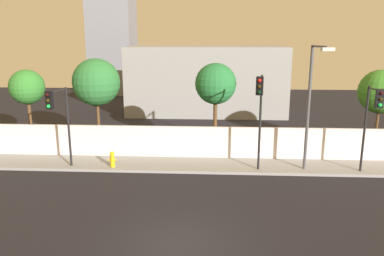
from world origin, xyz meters
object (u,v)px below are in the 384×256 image
Objects in this scene: traffic_light_right at (373,112)px; roadside_tree_midright at (216,84)px; fire_hydrant at (112,159)px; roadside_tree_leftmost at (27,88)px; traffic_light_center at (260,103)px; roadside_tree_midleft at (96,82)px; street_lamp_curbside at (311,98)px; traffic_light_left at (58,111)px; roadside_tree_rightmost at (381,92)px.

roadside_tree_midright is (-7.60, 4.04, 0.79)m from traffic_light_right.
roadside_tree_leftmost is (-6.02, 3.45, 3.32)m from fire_hydrant.
roadside_tree_leftmost is (-13.69, 3.81, 0.19)m from traffic_light_center.
roadside_tree_midleft reaches higher than fire_hydrant.
roadside_tree_midleft is 7.18m from roadside_tree_midright.
roadside_tree_leftmost is at bearing 180.00° from roadside_tree_midleft.
roadside_tree_midright is (11.50, -0.00, 0.28)m from roadside_tree_leftmost.
roadside_tree_midright is at bearing 144.55° from street_lamp_curbside.
traffic_light_right is (15.55, 0.09, 0.13)m from traffic_light_left.
traffic_light_left is at bearing -166.74° from roadside_tree_rightmost.
traffic_light_right is at bearing -2.58° from fire_hydrant.
roadside_tree_rightmost is at bearing 63.87° from traffic_light_right.
traffic_light_left is at bearing -179.66° from traffic_light_right.
traffic_light_right is 0.89× the size of roadside_tree_leftmost.
traffic_light_center is at bearing -2.70° from fire_hydrant.
street_lamp_curbside is 5.87m from roadside_tree_midright.
traffic_light_left is 0.78× the size of roadside_tree_midright.
roadside_tree_leftmost is at bearing 168.20° from street_lamp_curbside.
traffic_light_left is 18.03m from roadside_tree_rightmost.
roadside_tree_midleft is at bearing 79.49° from traffic_light_left.
fire_hydrant is at bearing -63.77° from roadside_tree_midleft.
roadside_tree_midleft is at bearing 180.00° from roadside_tree_rightmost.
traffic_light_right is (5.42, -0.23, -0.32)m from traffic_light_center.
roadside_tree_midright reaches higher than roadside_tree_rightmost.
roadside_tree_rightmost is (17.54, 4.13, 0.55)m from traffic_light_left.
fire_hydrant is at bearing -167.10° from roadside_tree_rightmost.
roadside_tree_leftmost reaches higher than traffic_light_right.
roadside_tree_leftmost is 0.88× the size of roadside_tree_midleft.
roadside_tree_midright reaches higher than traffic_light_right.
fire_hydrant is at bearing -147.80° from roadside_tree_midright.
roadside_tree_midleft is (-11.96, 3.40, 0.32)m from street_lamp_curbside.
traffic_light_center is 0.87× the size of roadside_tree_midleft.
street_lamp_curbside is 1.17× the size of roadside_tree_midright.
traffic_light_right is at bearing -116.13° from roadside_tree_rightmost.
roadside_tree_rightmost is (15.07, 3.45, 3.23)m from fire_hydrant.
traffic_light_left is 10.15m from traffic_light_center.
traffic_light_center is 0.91× the size of roadside_tree_midright.
fire_hydrant is 0.15× the size of roadside_tree_midleft.
street_lamp_curbside is at bearing 3.29° from traffic_light_left.
traffic_light_right is 19.53m from roadside_tree_leftmost.
traffic_light_left is 0.75× the size of roadside_tree_midleft.
traffic_light_left is 12.77m from street_lamp_curbside.
roadside_tree_midright is 1.07× the size of roadside_tree_rightmost.
traffic_light_right is 5.20× the size of fire_hydrant.
roadside_tree_rightmost reaches higher than traffic_light_left.
roadside_tree_leftmost is 4.33m from roadside_tree_midleft.
traffic_light_center is 8.29m from fire_hydrant.
traffic_light_center is at bearing 1.80° from traffic_light_left.
street_lamp_curbside is at bearing 0.28° from fire_hydrant.
roadside_tree_rightmost reaches higher than traffic_light_center.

